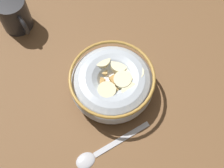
{
  "coord_description": "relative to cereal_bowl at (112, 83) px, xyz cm",
  "views": [
    {
      "loc": [
        19.79,
        -15.36,
        56.51
      ],
      "look_at": [
        0.0,
        0.0,
        3.0
      ],
      "focal_mm": 49.26,
      "sensor_mm": 36.0,
      "label": 1
    }
  ],
  "objects": [
    {
      "name": "ground_plane",
      "position": [
        -0.01,
        -0.04,
        -4.36
      ],
      "size": [
        122.04,
        122.04,
        2.0
      ],
      "primitive_type": "cube",
      "color": "brown"
    },
    {
      "name": "cereal_bowl",
      "position": [
        0.0,
        0.0,
        0.0
      ],
      "size": [
        16.16,
        16.16,
        6.27
      ],
      "color": "#B2BCC6",
      "rests_on": "ground_plane"
    },
    {
      "name": "coffee_mug",
      "position": [
        -25.29,
        -6.64,
        0.51
      ],
      "size": [
        9.05,
        6.49,
        7.74
      ],
      "color": "#262628",
      "rests_on": "ground_plane"
    },
    {
      "name": "spoon",
      "position": [
        8.44,
        -9.89,
        -3.03
      ],
      "size": [
        3.81,
        15.69,
        0.8
      ],
      "color": "#B7B7BC",
      "rests_on": "ground_plane"
    }
  ]
}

